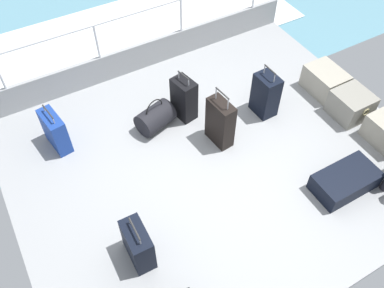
{
  "coord_description": "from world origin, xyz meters",
  "views": [
    {
      "loc": [
        2.78,
        -1.93,
        4.26
      ],
      "look_at": [
        -0.16,
        -0.26,
        0.25
      ],
      "focal_mm": 38.14,
      "sensor_mm": 36.0,
      "label": 1
    }
  ],
  "objects_px": {
    "suitcase_1": "(345,181)",
    "suitcase_3": "(265,95)",
    "suitcase_6": "(138,245)",
    "suitcase_2": "(55,131)",
    "suitcase_0": "(184,99)",
    "cargo_crate_0": "(325,81)",
    "cargo_crate_1": "(351,105)",
    "suitcase_4": "(220,122)",
    "duffel_bag": "(155,118)"
  },
  "relations": [
    {
      "from": "suitcase_2",
      "to": "suitcase_3",
      "type": "distance_m",
      "value": 2.91
    },
    {
      "from": "suitcase_0",
      "to": "cargo_crate_1",
      "type": "bearing_deg",
      "value": 60.66
    },
    {
      "from": "suitcase_1",
      "to": "suitcase_2",
      "type": "bearing_deg",
      "value": -130.3
    },
    {
      "from": "cargo_crate_1",
      "to": "suitcase_2",
      "type": "relative_size",
      "value": 0.83
    },
    {
      "from": "suitcase_1",
      "to": "suitcase_0",
      "type": "bearing_deg",
      "value": -151.86
    },
    {
      "from": "cargo_crate_0",
      "to": "duffel_bag",
      "type": "height_order",
      "value": "duffel_bag"
    },
    {
      "from": "suitcase_2",
      "to": "suitcase_6",
      "type": "xyz_separation_m",
      "value": [
        2.01,
        0.27,
        -0.01
      ]
    },
    {
      "from": "suitcase_2",
      "to": "suitcase_4",
      "type": "distance_m",
      "value": 2.18
    },
    {
      "from": "suitcase_4",
      "to": "suitcase_6",
      "type": "relative_size",
      "value": 1.42
    },
    {
      "from": "suitcase_6",
      "to": "duffel_bag",
      "type": "relative_size",
      "value": 1.06
    },
    {
      "from": "cargo_crate_1",
      "to": "suitcase_3",
      "type": "xyz_separation_m",
      "value": [
        -0.66,
        -1.04,
        0.13
      ]
    },
    {
      "from": "suitcase_0",
      "to": "suitcase_6",
      "type": "xyz_separation_m",
      "value": [
        1.67,
        -1.48,
        -0.06
      ]
    },
    {
      "from": "cargo_crate_1",
      "to": "suitcase_6",
      "type": "relative_size",
      "value": 0.87
    },
    {
      "from": "suitcase_2",
      "to": "duffel_bag",
      "type": "relative_size",
      "value": 1.11
    },
    {
      "from": "suitcase_1",
      "to": "suitcase_6",
      "type": "height_order",
      "value": "suitcase_6"
    },
    {
      "from": "suitcase_0",
      "to": "suitcase_2",
      "type": "height_order",
      "value": "suitcase_0"
    },
    {
      "from": "suitcase_0",
      "to": "suitcase_1",
      "type": "distance_m",
      "value": 2.38
    },
    {
      "from": "suitcase_3",
      "to": "suitcase_2",
      "type": "bearing_deg",
      "value": -106.87
    },
    {
      "from": "suitcase_0",
      "to": "duffel_bag",
      "type": "height_order",
      "value": "suitcase_0"
    },
    {
      "from": "suitcase_1",
      "to": "duffel_bag",
      "type": "relative_size",
      "value": 1.4
    },
    {
      "from": "suitcase_6",
      "to": "duffel_bag",
      "type": "distance_m",
      "value": 1.96
    },
    {
      "from": "suitcase_0",
      "to": "suitcase_2",
      "type": "relative_size",
      "value": 1.17
    },
    {
      "from": "suitcase_3",
      "to": "duffel_bag",
      "type": "distance_m",
      "value": 1.59
    },
    {
      "from": "suitcase_3",
      "to": "cargo_crate_0",
      "type": "bearing_deg",
      "value": 85.41
    },
    {
      "from": "suitcase_0",
      "to": "duffel_bag",
      "type": "xyz_separation_m",
      "value": [
        0.0,
        -0.46,
        -0.14
      ]
    },
    {
      "from": "suitcase_0",
      "to": "duffel_bag",
      "type": "distance_m",
      "value": 0.48
    },
    {
      "from": "suitcase_3",
      "to": "suitcase_4",
      "type": "distance_m",
      "value": 0.87
    },
    {
      "from": "suitcase_3",
      "to": "suitcase_4",
      "type": "bearing_deg",
      "value": -79.72
    },
    {
      "from": "suitcase_0",
      "to": "suitcase_4",
      "type": "height_order",
      "value": "suitcase_4"
    },
    {
      "from": "suitcase_0",
      "to": "suitcase_1",
      "type": "bearing_deg",
      "value": 28.14
    },
    {
      "from": "suitcase_6",
      "to": "suitcase_3",
      "type": "bearing_deg",
      "value": 114.84
    },
    {
      "from": "suitcase_0",
      "to": "suitcase_3",
      "type": "distance_m",
      "value": 1.15
    },
    {
      "from": "suitcase_1",
      "to": "suitcase_3",
      "type": "xyz_separation_m",
      "value": [
        -1.59,
        -0.08,
        0.2
      ]
    },
    {
      "from": "suitcase_2",
      "to": "suitcase_3",
      "type": "relative_size",
      "value": 0.82
    },
    {
      "from": "suitcase_6",
      "to": "cargo_crate_0",
      "type": "bearing_deg",
      "value": 106.77
    },
    {
      "from": "suitcase_1",
      "to": "suitcase_3",
      "type": "distance_m",
      "value": 1.6
    },
    {
      "from": "suitcase_1",
      "to": "cargo_crate_1",
      "type": "bearing_deg",
      "value": 134.01
    },
    {
      "from": "suitcase_1",
      "to": "suitcase_3",
      "type": "bearing_deg",
      "value": -177.1
    },
    {
      "from": "suitcase_4",
      "to": "suitcase_6",
      "type": "bearing_deg",
      "value": -58.73
    },
    {
      "from": "cargo_crate_1",
      "to": "suitcase_3",
      "type": "distance_m",
      "value": 1.24
    },
    {
      "from": "cargo_crate_0",
      "to": "suitcase_1",
      "type": "height_order",
      "value": "cargo_crate_0"
    },
    {
      "from": "duffel_bag",
      "to": "suitcase_3",
      "type": "bearing_deg",
      "value": 71.57
    },
    {
      "from": "duffel_bag",
      "to": "suitcase_6",
      "type": "bearing_deg",
      "value": -31.54
    },
    {
      "from": "cargo_crate_1",
      "to": "duffel_bag",
      "type": "relative_size",
      "value": 0.92
    },
    {
      "from": "suitcase_1",
      "to": "suitcase_3",
      "type": "relative_size",
      "value": 1.03
    },
    {
      "from": "suitcase_1",
      "to": "duffel_bag",
      "type": "xyz_separation_m",
      "value": [
        -2.09,
        -1.58,
        0.05
      ]
    },
    {
      "from": "suitcase_6",
      "to": "suitcase_0",
      "type": "bearing_deg",
      "value": 138.33
    },
    {
      "from": "cargo_crate_1",
      "to": "suitcase_4",
      "type": "relative_size",
      "value": 0.61
    },
    {
      "from": "suitcase_0",
      "to": "duffel_bag",
      "type": "relative_size",
      "value": 1.3
    },
    {
      "from": "cargo_crate_0",
      "to": "suitcase_3",
      "type": "bearing_deg",
      "value": -94.59
    }
  ]
}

